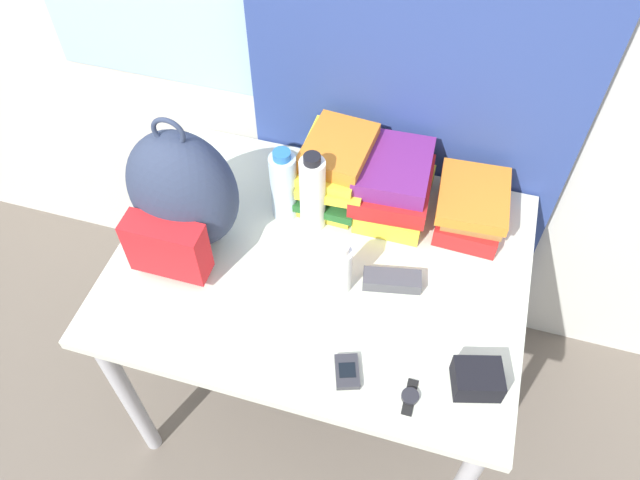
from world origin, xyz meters
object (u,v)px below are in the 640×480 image
object	(u,v)px
book_stack_center	(394,185)
sports_bottle	(313,193)
backpack	(182,196)
book_stack_left	(335,168)
water_bottle	(284,185)
wristwatch	(410,397)
sunscreen_bottle	(341,269)
sunglasses_case	(392,280)
book_stack_right	(473,206)
camera_pouch	(477,379)
cell_phone	(347,372)

from	to	relation	value
book_stack_center	sports_bottle	size ratio (longest dim) A/B	1.04
backpack	book_stack_left	xyz separation A→B (m)	(0.33, 0.28, -0.08)
water_bottle	wristwatch	size ratio (longest dim) A/B	2.61
water_bottle	sunscreen_bottle	bearing A→B (deg)	-43.12
sunscreen_bottle	wristwatch	size ratio (longest dim) A/B	1.88
sunscreen_bottle	sunglasses_case	world-z (taller)	sunscreen_bottle
book_stack_center	wristwatch	xyz separation A→B (m)	(0.17, -0.57, -0.08)
book_stack_right	sunscreen_bottle	distance (m)	0.43
backpack	camera_pouch	distance (m)	0.84
book_stack_left	sunscreen_bottle	bearing A→B (deg)	-72.27
backpack	camera_pouch	world-z (taller)	backpack
cell_phone	wristwatch	distance (m)	0.16
backpack	cell_phone	bearing A→B (deg)	-27.90
sunscreen_bottle	camera_pouch	bearing A→B (deg)	-25.77
camera_pouch	wristwatch	size ratio (longest dim) A/B	1.42
book_stack_right	sunglasses_case	bearing A→B (deg)	-120.69
sports_bottle	camera_pouch	world-z (taller)	sports_bottle
sunscreen_bottle	sunglasses_case	distance (m)	0.15
sunglasses_case	camera_pouch	world-z (taller)	camera_pouch
backpack	sunscreen_bottle	world-z (taller)	backpack
book_stack_center	water_bottle	xyz separation A→B (m)	(-0.28, -0.11, 0.03)
sports_bottle	cell_phone	xyz separation A→B (m)	(0.21, -0.42, -0.12)
water_bottle	sports_bottle	xyz separation A→B (m)	(0.09, -0.02, 0.01)
book_stack_left	camera_pouch	xyz separation A→B (m)	(0.48, -0.50, -0.06)
backpack	sunglasses_case	world-z (taller)	backpack
sunglasses_case	camera_pouch	distance (m)	0.33
water_bottle	sports_bottle	distance (m)	0.09
book_stack_left	book_stack_right	xyz separation A→B (m)	(0.39, -0.00, -0.04)
sunscreen_bottle	sunglasses_case	xyz separation A→B (m)	(0.13, 0.04, -0.06)
book_stack_right	wristwatch	bearing A→B (deg)	-95.66
cell_phone	sunscreen_bottle	bearing A→B (deg)	108.92
book_stack_center	wristwatch	distance (m)	0.60
sunscreen_bottle	cell_phone	world-z (taller)	sunscreen_bottle
cell_phone	sunglasses_case	xyz separation A→B (m)	(0.05, 0.28, 0.01)
book_stack_right	camera_pouch	world-z (taller)	book_stack_right
sunglasses_case	wristwatch	xyz separation A→B (m)	(0.11, -0.30, -0.01)
book_stack_center	water_bottle	size ratio (longest dim) A/B	1.15
cell_phone	book_stack_right	bearing A→B (deg)	69.14
backpack	cell_phone	distance (m)	0.60
book_stack_right	sports_bottle	bearing A→B (deg)	-162.24
water_bottle	sunglasses_case	world-z (taller)	water_bottle
wristwatch	cell_phone	bearing A→B (deg)	173.14
water_bottle	sports_bottle	bearing A→B (deg)	-11.07
water_bottle	camera_pouch	bearing A→B (deg)	-33.00
book_stack_left	sports_bottle	distance (m)	0.14
sunscreen_bottle	water_bottle	bearing A→B (deg)	136.88
book_stack_left	book_stack_right	size ratio (longest dim) A/B	1.14
book_stack_right	camera_pouch	size ratio (longest dim) A/B	1.96
sunscreen_bottle	cell_phone	xyz separation A→B (m)	(0.08, -0.23, -0.07)
book_stack_right	sports_bottle	distance (m)	0.45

